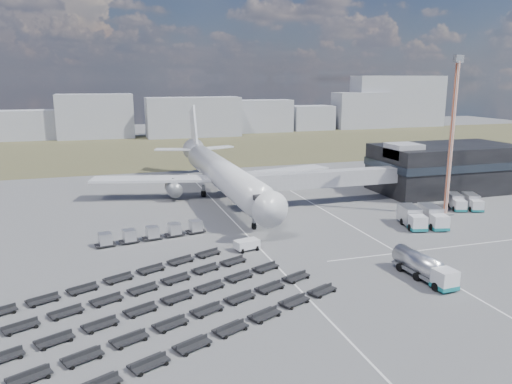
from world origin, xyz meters
name	(u,v)px	position (x,y,z in m)	size (l,w,h in m)	color
ground	(272,246)	(0.00, 0.00, 0.00)	(420.00, 420.00, 0.00)	#565659
grass_strip	(169,148)	(0.00, 110.00, 0.01)	(420.00, 90.00, 0.01)	#47462A
lane_markings	(325,234)	(9.77, 3.00, 0.01)	(47.12, 110.00, 0.01)	silver
terminal	(444,167)	(47.77, 23.96, 5.25)	(30.40, 16.40, 11.00)	black
jet_bridge	(316,180)	(15.90, 20.42, 5.05)	(30.30, 3.80, 7.05)	#939399
airliner	(220,172)	(0.00, 32.38, 5.29)	(51.59, 64.53, 17.62)	silver
skyline	(160,113)	(2.25, 151.01, 9.58)	(302.73, 26.44, 25.35)	#989AA6
fuel_tanker	(424,267)	(13.59, -16.95, 1.55)	(3.09, 9.71, 3.09)	silver
pushback_tug	(247,245)	(-4.00, -0.47, 0.76)	(3.42, 1.92, 1.52)	silver
catering_truck	(264,187)	(9.49, 32.49, 1.50)	(3.05, 6.55, 2.93)	silver
service_trucks_near	(422,217)	(26.99, 2.16, 1.61)	(7.62, 8.54, 2.97)	silver
service_trucks_far	(464,202)	(41.45, 9.57, 1.36)	(6.99, 7.60, 2.49)	silver
uld_row	(152,233)	(-16.31, 8.38, 1.11)	(16.88, 4.90, 1.85)	black
baggage_dollies	(161,304)	(-17.89, -15.20, 0.40)	(38.93, 32.48, 0.80)	black
floodlight_mast	(452,137)	(35.45, 7.21, 13.91)	(2.61, 2.14, 27.75)	#BF461E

